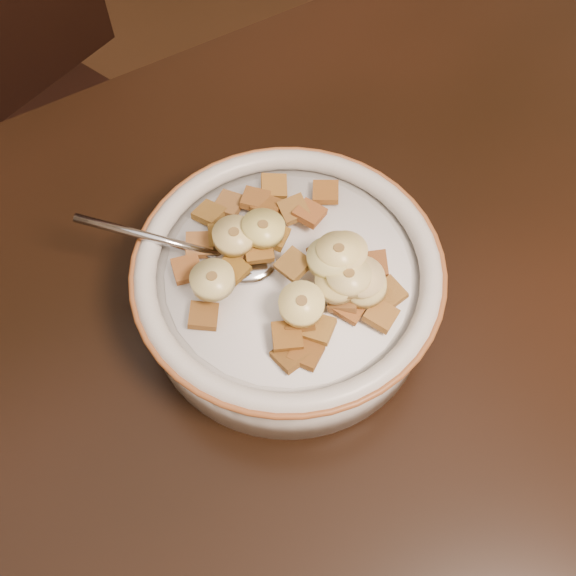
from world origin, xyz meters
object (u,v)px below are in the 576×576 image
table (233,546)px  chair (41,198)px  spoon (241,261)px  cereal_bowl (288,290)px

table → chair: size_ratio=1.32×
table → spoon: (0.10, 0.15, 0.08)m
chair → cereal_bowl: bearing=-93.9°
cereal_bowl → spoon: spoon is taller
chair → cereal_bowl: (0.13, -0.42, 0.25)m
table → chair: 0.58m
spoon → chair: bearing=-121.6°
cereal_bowl → spoon: size_ratio=4.17×
table → cereal_bowl: (0.13, 0.13, 0.05)m
chair → cereal_bowl: 0.50m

